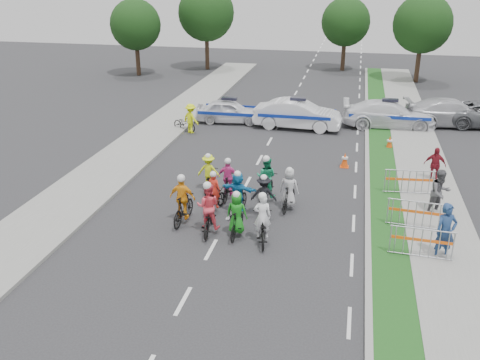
% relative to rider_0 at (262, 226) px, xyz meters
% --- Properties ---
extents(ground, '(90.00, 90.00, 0.00)m').
position_rel_rider_0_xyz_m(ground, '(-1.57, -0.90, -0.62)').
color(ground, '#28282B').
rests_on(ground, ground).
extents(curb_right, '(0.20, 60.00, 0.12)m').
position_rel_rider_0_xyz_m(curb_right, '(3.53, 4.10, -0.56)').
color(curb_right, gray).
rests_on(curb_right, ground).
extents(grass_strip, '(1.20, 60.00, 0.11)m').
position_rel_rider_0_xyz_m(grass_strip, '(4.23, 4.10, -0.56)').
color(grass_strip, '#1A4C18').
rests_on(grass_strip, ground).
extents(sidewalk_right, '(2.40, 60.00, 0.13)m').
position_rel_rider_0_xyz_m(sidewalk_right, '(6.03, 4.10, -0.55)').
color(sidewalk_right, gray).
rests_on(sidewalk_right, ground).
extents(sidewalk_left, '(3.00, 60.00, 0.13)m').
position_rel_rider_0_xyz_m(sidewalk_left, '(-8.07, 4.10, -0.55)').
color(sidewalk_left, gray).
rests_on(sidewalk_left, ground).
extents(rider_0, '(0.98, 1.93, 1.87)m').
position_rel_rider_0_xyz_m(rider_0, '(0.00, 0.00, 0.00)').
color(rider_0, black).
rests_on(rider_0, ground).
extents(rider_1, '(0.75, 1.67, 1.73)m').
position_rel_rider_0_xyz_m(rider_1, '(-0.94, 0.23, 0.06)').
color(rider_1, black).
rests_on(rider_1, ground).
extents(rider_2, '(0.88, 1.97, 1.95)m').
position_rel_rider_0_xyz_m(rider_2, '(-1.98, 0.32, 0.10)').
color(rider_2, black).
rests_on(rider_2, ground).
extents(rider_3, '(1.00, 1.87, 1.93)m').
position_rel_rider_0_xyz_m(rider_3, '(-3.07, 0.83, 0.12)').
color(rider_3, black).
rests_on(rider_3, ground).
extents(rider_4, '(1.02, 1.75, 1.73)m').
position_rel_rider_0_xyz_m(rider_4, '(-0.30, 1.95, 0.06)').
color(rider_4, black).
rests_on(rider_4, ground).
extents(rider_5, '(1.46, 1.74, 1.77)m').
position_rel_rider_0_xyz_m(rider_5, '(-1.29, 2.02, 0.13)').
color(rider_5, black).
rests_on(rider_5, ground).
extents(rider_6, '(0.90, 1.72, 1.67)m').
position_rel_rider_0_xyz_m(rider_6, '(-2.23, 2.05, -0.06)').
color(rider_6, black).
rests_on(rider_6, ground).
extents(rider_7, '(0.80, 1.73, 1.77)m').
position_rel_rider_0_xyz_m(rider_7, '(0.53, 2.80, 0.07)').
color(rider_7, black).
rests_on(rider_7, ground).
extents(rider_8, '(0.85, 1.92, 1.91)m').
position_rel_rider_0_xyz_m(rider_8, '(-0.47, 3.51, 0.09)').
color(rider_8, black).
rests_on(rider_8, ground).
extents(rider_9, '(0.90, 1.69, 1.77)m').
position_rel_rider_0_xyz_m(rider_9, '(-1.97, 3.30, 0.06)').
color(rider_9, black).
rests_on(rider_9, ground).
extents(rider_10, '(0.94, 1.65, 1.67)m').
position_rel_rider_0_xyz_m(rider_10, '(-2.95, 3.94, 0.04)').
color(rider_10, black).
rests_on(rider_10, ground).
extents(police_car_0, '(4.12, 2.00, 1.36)m').
position_rel_rider_0_xyz_m(police_car_0, '(-4.54, 14.35, 0.06)').
color(police_car_0, white).
rests_on(police_car_0, ground).
extents(police_car_1, '(5.06, 2.00, 1.64)m').
position_rel_rider_0_xyz_m(police_car_1, '(-0.43, 13.94, 0.20)').
color(police_car_1, white).
rests_on(police_car_1, ground).
extents(police_car_2, '(5.37, 2.39, 1.53)m').
position_rel_rider_0_xyz_m(police_car_2, '(4.72, 15.25, 0.15)').
color(police_car_2, white).
rests_on(police_car_2, ground).
extents(civilian_sedan, '(5.66, 2.96, 1.56)m').
position_rel_rider_0_xyz_m(civilian_sedan, '(8.31, 16.38, 0.16)').
color(civilian_sedan, '#BABBC0').
rests_on(civilian_sedan, ground).
extents(spectator_0, '(0.82, 0.69, 1.93)m').
position_rel_rider_0_xyz_m(spectator_0, '(5.84, 0.10, 0.35)').
color(spectator_0, navy).
rests_on(spectator_0, ground).
extents(spectator_1, '(1.10, 1.04, 1.80)m').
position_rel_rider_0_xyz_m(spectator_1, '(6.10, 3.53, 0.28)').
color(spectator_1, '#504F54').
rests_on(spectator_1, ground).
extents(spectator_2, '(0.97, 0.52, 1.57)m').
position_rel_rider_0_xyz_m(spectator_2, '(6.32, 6.95, 0.17)').
color(spectator_2, maroon).
rests_on(spectator_2, ground).
extents(marshal_hiviz, '(1.24, 1.06, 1.66)m').
position_rel_rider_0_xyz_m(marshal_hiviz, '(-6.15, 11.77, 0.21)').
color(marshal_hiviz, '#E5F70D').
rests_on(marshal_hiviz, ground).
extents(barrier_0, '(2.03, 0.63, 1.12)m').
position_rel_rider_0_xyz_m(barrier_0, '(5.13, -0.12, -0.06)').
color(barrier_0, '#A5A8AD').
rests_on(barrier_0, ground).
extents(barrier_1, '(2.04, 0.69, 1.12)m').
position_rel_rider_0_xyz_m(barrier_1, '(5.13, 2.02, -0.06)').
color(barrier_1, '#A5A8AD').
rests_on(barrier_1, ground).
extents(barrier_2, '(2.04, 0.70, 1.12)m').
position_rel_rider_0_xyz_m(barrier_2, '(5.13, 5.14, -0.06)').
color(barrier_2, '#A5A8AD').
rests_on(barrier_2, ground).
extents(cone_0, '(0.40, 0.40, 0.70)m').
position_rel_rider_0_xyz_m(cone_0, '(2.49, 8.00, -0.28)').
color(cone_0, '#F24C0C').
rests_on(cone_0, ground).
extents(cone_1, '(0.40, 0.40, 0.70)m').
position_rel_rider_0_xyz_m(cone_1, '(4.64, 11.16, -0.28)').
color(cone_1, '#F24C0C').
rests_on(cone_1, ground).
extents(parked_bike, '(1.70, 1.20, 0.85)m').
position_rel_rider_0_xyz_m(parked_bike, '(-6.64, 12.08, -0.20)').
color(parked_bike, black).
rests_on(parked_bike, ground).
extents(tree_0, '(4.20, 4.20, 6.30)m').
position_rel_rider_0_xyz_m(tree_0, '(-15.57, 27.10, 3.57)').
color(tree_0, '#382619').
rests_on(tree_0, ground).
extents(tree_1, '(4.55, 4.55, 6.82)m').
position_rel_rider_0_xyz_m(tree_1, '(7.43, 29.10, 3.92)').
color(tree_1, '#382619').
rests_on(tree_1, ground).
extents(tree_3, '(4.90, 4.90, 7.35)m').
position_rel_rider_0_xyz_m(tree_3, '(-10.57, 31.10, 4.27)').
color(tree_3, '#382619').
rests_on(tree_3, ground).
extents(tree_4, '(4.20, 4.20, 6.30)m').
position_rel_rider_0_xyz_m(tree_4, '(1.43, 33.10, 3.57)').
color(tree_4, '#382619').
rests_on(tree_4, ground).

